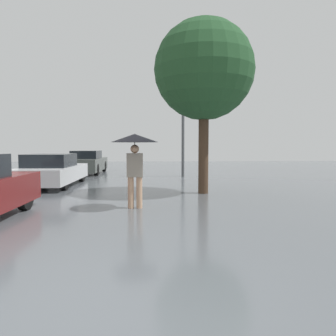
{
  "coord_description": "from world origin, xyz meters",
  "views": [
    {
      "loc": [
        0.52,
        -2.94,
        1.52
      ],
      "look_at": [
        0.9,
        5.04,
        0.99
      ],
      "focal_mm": 35.0,
      "sensor_mm": 36.0,
      "label": 1
    }
  ],
  "objects_px": {
    "parked_car_middle": "(52,171)",
    "tree": "(204,71)",
    "parked_car_farthest": "(87,163)",
    "pedestrian": "(135,147)",
    "street_lamp": "(183,120)"
  },
  "relations": [
    {
      "from": "pedestrian",
      "to": "parked_car_farthest",
      "type": "height_order",
      "value": "pedestrian"
    },
    {
      "from": "pedestrian",
      "to": "parked_car_middle",
      "type": "bearing_deg",
      "value": 125.92
    },
    {
      "from": "tree",
      "to": "parked_car_middle",
      "type": "bearing_deg",
      "value": 157.63
    },
    {
      "from": "pedestrian",
      "to": "parked_car_middle",
      "type": "relative_size",
      "value": 0.41
    },
    {
      "from": "pedestrian",
      "to": "parked_car_middle",
      "type": "distance_m",
      "value": 5.93
    },
    {
      "from": "parked_car_farthest",
      "to": "tree",
      "type": "bearing_deg",
      "value": -56.72
    },
    {
      "from": "parked_car_middle",
      "to": "tree",
      "type": "distance_m",
      "value": 6.82
    },
    {
      "from": "parked_car_farthest",
      "to": "parked_car_middle",
      "type": "bearing_deg",
      "value": -92.13
    },
    {
      "from": "parked_car_middle",
      "to": "street_lamp",
      "type": "relative_size",
      "value": 0.91
    },
    {
      "from": "parked_car_middle",
      "to": "tree",
      "type": "xyz_separation_m",
      "value": [
        5.51,
        -2.27,
        3.33
      ]
    },
    {
      "from": "pedestrian",
      "to": "street_lamp",
      "type": "relative_size",
      "value": 0.37
    },
    {
      "from": "tree",
      "to": "street_lamp",
      "type": "bearing_deg",
      "value": 91.09
    },
    {
      "from": "pedestrian",
      "to": "parked_car_farthest",
      "type": "relative_size",
      "value": 0.41
    },
    {
      "from": "pedestrian",
      "to": "tree",
      "type": "distance_m",
      "value": 4.03
    },
    {
      "from": "pedestrian",
      "to": "street_lamp",
      "type": "xyz_separation_m",
      "value": [
        1.96,
        8.33,
        1.34
      ]
    }
  ]
}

